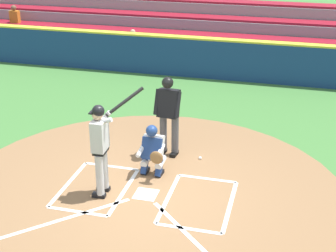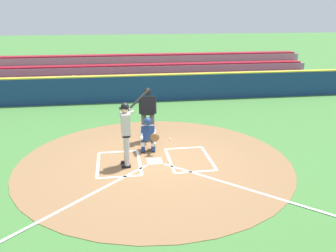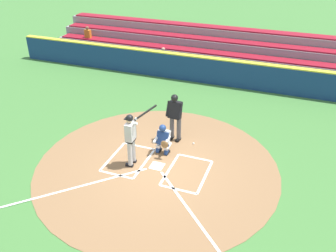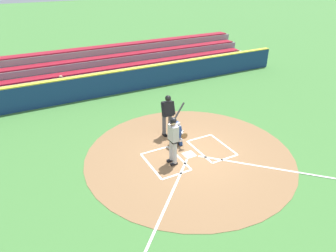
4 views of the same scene
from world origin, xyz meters
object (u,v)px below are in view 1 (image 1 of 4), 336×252
catcher (153,149)px  baseball (200,158)px  plate_umpire (168,111)px  batter (101,143)px

catcher → baseball: size_ratio=15.27×
plate_umpire → baseball: size_ratio=25.20×
baseball → batter: bearing=51.0°
plate_umpire → baseball: bearing=176.2°
batter → baseball: size_ratio=28.76×
batter → baseball: batter is taller
plate_umpire → baseball: (-0.74, 0.05, -1.04)m
catcher → batter: bearing=54.4°
plate_umpire → catcher: bearing=84.9°
batter → catcher: bearing=-125.6°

